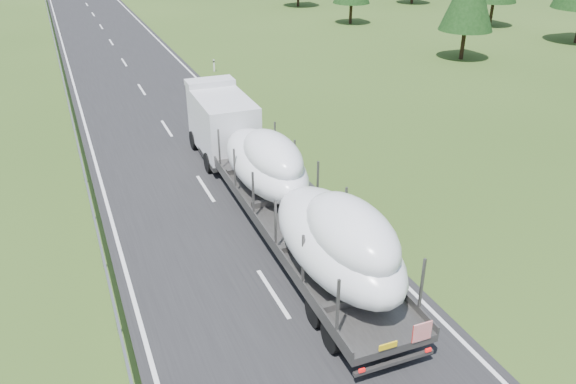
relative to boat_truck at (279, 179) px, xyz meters
name	(u,v)px	position (x,y,z in m)	size (l,w,h in m)	color
ground	(273,294)	(-1.97, -4.34, -2.23)	(400.00, 400.00, 0.00)	#2F4818
boat_truck	(279,179)	(0.00, 0.00, 0.00)	(3.22, 20.26, 4.11)	silver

